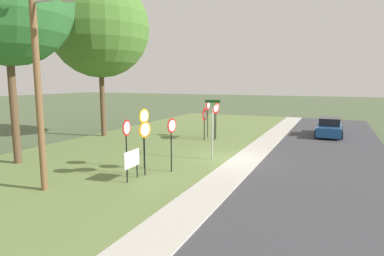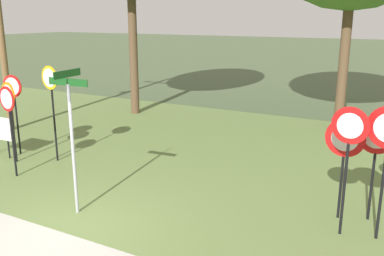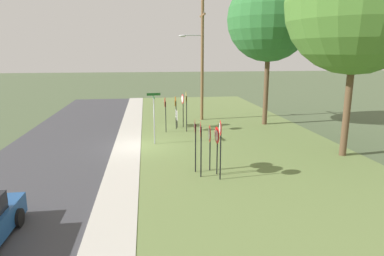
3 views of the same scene
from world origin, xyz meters
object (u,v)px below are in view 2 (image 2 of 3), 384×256
Objects in this scene: yield_sign_near_left at (348,141)px; stop_sign_near_left at (14,98)px; stop_sign_far_center at (9,113)px; stop_sign_near_right at (10,105)px; yield_sign_far_right at (376,145)px; stop_sign_far_left at (51,93)px; street_name_post at (72,131)px; yield_sign_near_right at (344,146)px.

stop_sign_near_left is at bearing -173.97° from yield_sign_near_left.
yield_sign_near_left is at bearing 13.74° from stop_sign_far_center.
stop_sign_near_right is at bearing -170.56° from yield_sign_near_left.
stop_sign_far_center is (1.48, -1.38, -0.03)m from stop_sign_near_left.
stop_sign_far_center reaches higher than yield_sign_far_right.
stop_sign_far_left is (0.99, 0.65, 0.31)m from stop_sign_near_right.
stop_sign_near_right is 0.97× the size of stop_sign_far_center.
yield_sign_near_left is at bearing 13.18° from street_name_post.
stop_sign_far_left reaches higher than yield_sign_far_right.
stop_sign_near_left is 0.79× the size of street_name_post.
stop_sign_far_left is 8.05m from yield_sign_near_right.
stop_sign_far_center is 0.95× the size of yield_sign_near_left.
stop_sign_near_right is at bearing -55.56° from stop_sign_near_left.
yield_sign_near_left is 1.16× the size of yield_sign_far_right.
yield_sign_near_right is 5.64m from street_name_post.
yield_sign_near_left is 1.18× the size of yield_sign_near_right.
street_name_post is at bearing -31.03° from stop_sign_far_left.
street_name_post is (-5.24, -1.72, -0.07)m from yield_sign_near_left.
yield_sign_near_left reaches higher than yield_sign_near_right.
street_name_post reaches higher than stop_sign_far_left.
stop_sign_near_right is 4.28m from street_name_post.
stop_sign_far_center is (-0.02, -1.46, -0.28)m from stop_sign_far_left.
stop_sign_far_left reaches higher than yield_sign_near_right.
stop_sign_near_left is 1.01× the size of stop_sign_far_center.
yield_sign_far_right is (8.61, 0.35, -0.38)m from stop_sign_far_left.
yield_sign_near_left reaches higher than stop_sign_far_center.
yield_sign_far_right is (9.60, 1.00, -0.07)m from stop_sign_near_right.
street_name_post is at bearing -11.42° from stop_sign_near_right.
yield_sign_near_right is (9.03, 0.78, -0.11)m from stop_sign_near_right.
stop_sign_near_right is 1.09× the size of yield_sign_near_right.
stop_sign_far_center is 8.22m from yield_sign_near_right.
yield_sign_near_right is 0.62m from yield_sign_far_right.
yield_sign_far_right is (8.64, 1.80, -0.10)m from stop_sign_far_center.
stop_sign_far_left reaches higher than yield_sign_near_left.
stop_sign_near_right is 0.84× the size of stop_sign_far_left.
yield_sign_near_left is (9.71, -0.50, 0.14)m from stop_sign_near_left.
yield_sign_near_left is 1.05m from yield_sign_far_right.
stop_sign_near_left is 1.13× the size of yield_sign_near_right.
street_name_post is at bearing -8.13° from stop_sign_far_center.
yield_sign_near_right is (8.04, 0.12, -0.42)m from stop_sign_far_left.
stop_sign_far_left is 8.63m from yield_sign_far_right.
stop_sign_far_left is at bearing 178.43° from yield_sign_far_right.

